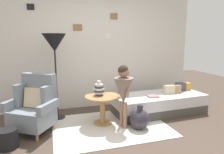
{
  "coord_description": "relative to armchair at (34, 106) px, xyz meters",
  "views": [
    {
      "loc": [
        -0.95,
        -2.6,
        1.54
      ],
      "look_at": [
        0.15,
        0.95,
        0.85
      ],
      "focal_mm": 32.75,
      "sensor_mm": 36.0,
      "label": 1
    }
  ],
  "objects": [
    {
      "name": "book_on_daybed",
      "position": [
        2.23,
        0.04,
        -0.02
      ],
      "size": [
        0.24,
        0.19,
        0.03
      ],
      "primitive_type": "cube",
      "rotation": [
        0.0,
        0.0,
        -0.14
      ],
      "color": "#A97B7A",
      "rests_on": "daybed"
    },
    {
      "name": "pillow_back",
      "position": [
        2.84,
        0.18,
        0.05
      ],
      "size": [
        0.21,
        0.12,
        0.17
      ],
      "primitive_type": "cube",
      "rotation": [
        0.0,
        0.0,
        0.01
      ],
      "color": "tan",
      "rests_on": "daybed"
    },
    {
      "name": "pillow_mid",
      "position": [
        3.07,
        0.32,
        0.05
      ],
      "size": [
        0.22,
        0.12,
        0.18
      ],
      "primitive_type": "cube",
      "rotation": [
        0.0,
        0.0,
        -0.01
      ],
      "color": "#474C56",
      "rests_on": "daybed"
    },
    {
      "name": "armchair",
      "position": [
        0.0,
        0.0,
        0.0
      ],
      "size": [
        0.9,
        0.85,
        0.97
      ],
      "color": "tan",
      "rests_on": "ground"
    },
    {
      "name": "pillow_extra",
      "position": [
        2.68,
        0.18,
        0.05
      ],
      "size": [
        0.22,
        0.14,
        0.18
      ],
      "primitive_type": "cube",
      "rotation": [
        0.0,
        0.0,
        -0.08
      ],
      "color": "beige",
      "rests_on": "daybed"
    },
    {
      "name": "person_child",
      "position": [
        1.47,
        -0.3,
        0.27
      ],
      "size": [
        0.34,
        0.34,
        1.11
      ],
      "color": "#A37A60",
      "rests_on": "ground"
    },
    {
      "name": "daybed",
      "position": [
        2.44,
        0.17,
        -0.24
      ],
      "size": [
        1.93,
        0.88,
        0.4
      ],
      "color": "#4C4742",
      "rests_on": "ground"
    },
    {
      "name": "vase_striped",
      "position": [
        1.11,
        0.01,
        0.21
      ],
      "size": [
        0.19,
        0.19,
        0.27
      ],
      "color": "#2D384C",
      "rests_on": "side_table"
    },
    {
      "name": "gallery_wall",
      "position": [
        1.22,
        1.06,
        0.86
      ],
      "size": [
        4.8,
        0.12,
        2.6
      ],
      "color": "silver",
      "rests_on": "ground"
    },
    {
      "name": "magazine_basket",
      "position": [
        -0.35,
        -0.47,
        -0.3
      ],
      "size": [
        0.28,
        0.28,
        0.28
      ],
      "primitive_type": "cylinder",
      "color": "black",
      "rests_on": "ground"
    },
    {
      "name": "pillow_head",
      "position": [
        3.21,
        0.33,
        0.04
      ],
      "size": [
        0.22,
        0.13,
        0.16
      ],
      "primitive_type": "cube",
      "rotation": [
        0.0,
        0.0,
        -0.03
      ],
      "color": "orange",
      "rests_on": "daybed"
    },
    {
      "name": "rug",
      "position": [
        1.26,
        -0.19,
        -0.43
      ],
      "size": [
        2.0,
        1.49,
        0.01
      ],
      "primitive_type": "cube",
      "color": "silver",
      "rests_on": "ground"
    },
    {
      "name": "floor_lamp",
      "position": [
        0.38,
        0.49,
        0.99
      ],
      "size": [
        0.44,
        0.44,
        1.64
      ],
      "color": "black",
      "rests_on": "ground"
    },
    {
      "name": "demijohn_near",
      "position": [
        1.72,
        -0.44,
        -0.26
      ],
      "size": [
        0.35,
        0.35,
        0.43
      ],
      "color": "#332D38",
      "rests_on": "ground"
    },
    {
      "name": "side_table",
      "position": [
        1.16,
        -0.04,
        -0.05
      ],
      "size": [
        0.64,
        0.64,
        0.54
      ],
      "color": "tan",
      "rests_on": "ground"
    },
    {
      "name": "ground_plane",
      "position": [
        1.22,
        -0.89,
        -0.44
      ],
      "size": [
        12.0,
        12.0,
        0.0
      ],
      "primitive_type": "plane",
      "color": "#4C3D33"
    }
  ]
}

